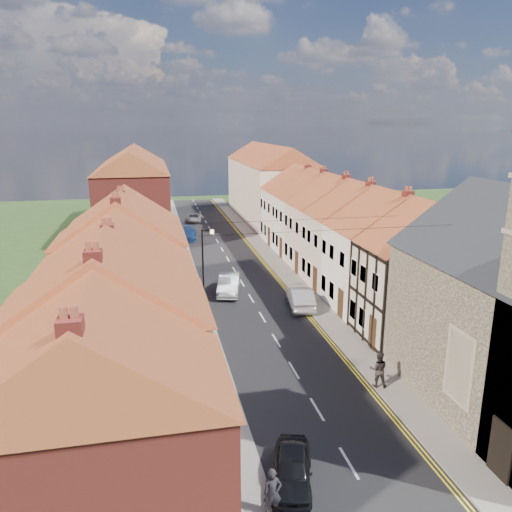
% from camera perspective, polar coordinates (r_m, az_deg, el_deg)
% --- Properties ---
extents(ground, '(160.00, 160.00, 0.00)m').
position_cam_1_polar(ground, '(20.70, 12.87, -25.41)').
color(ground, '#2A4F22').
rests_on(ground, ground).
extents(road, '(7.00, 90.00, 0.02)m').
position_cam_1_polar(road, '(46.65, -2.49, -1.61)').
color(road, black).
rests_on(road, ground).
extents(pavement_left, '(1.80, 90.00, 0.12)m').
position_cam_1_polar(pavement_left, '(46.16, -7.89, -1.86)').
color(pavement_left, gray).
rests_on(pavement_left, ground).
extents(pavement_right, '(1.80, 90.00, 0.12)m').
position_cam_1_polar(pavement_right, '(47.52, 2.75, -1.24)').
color(pavement_right, gray).
rests_on(pavement_right, ground).
extents(cottage_r_tudor, '(8.30, 5.20, 9.00)m').
position_cam_1_polar(cottage_r_tudor, '(32.71, 18.94, -1.53)').
color(cottage_r_tudor, '#B8AD9B').
rests_on(cottage_r_tudor, ground).
extents(cottage_r_white_near, '(8.30, 6.00, 9.00)m').
position_cam_1_polar(cottage_r_white_near, '(37.28, 14.81, 0.76)').
color(cottage_r_white_near, silver).
rests_on(cottage_r_white_near, ground).
extents(cottage_r_cream_mid, '(8.30, 5.20, 9.00)m').
position_cam_1_polar(cottage_r_cream_mid, '(42.04, 11.56, 2.54)').
color(cottage_r_cream_mid, '#B8AD9B').
rests_on(cottage_r_cream_mid, ground).
extents(cottage_r_pink, '(8.30, 6.00, 9.00)m').
position_cam_1_polar(cottage_r_pink, '(46.93, 8.97, 3.93)').
color(cottage_r_pink, beige).
rests_on(cottage_r_pink, ground).
extents(cottage_r_white_far, '(8.30, 5.20, 9.00)m').
position_cam_1_polar(cottage_r_white_far, '(51.93, 6.87, 5.07)').
color(cottage_r_white_far, silver).
rests_on(cottage_r_white_far, ground).
extents(cottage_r_cream_far, '(8.30, 6.00, 9.00)m').
position_cam_1_polar(cottage_r_cream_far, '(57.00, 5.13, 5.98)').
color(cottage_r_cream_far, silver).
rests_on(cottage_r_cream_far, ground).
extents(cottage_l_brick_near, '(8.30, 5.70, 8.80)m').
position_cam_1_polar(cottage_l_brick_near, '(16.62, -18.02, -18.28)').
color(cottage_l_brick_near, maroon).
rests_on(cottage_l_brick_near, ground).
extents(cottage_l_cream, '(8.30, 6.30, 9.10)m').
position_cam_1_polar(cottage_l_cream, '(21.64, -16.56, -9.60)').
color(cottage_l_cream, beige).
rests_on(cottage_l_cream, ground).
extents(cottage_l_white, '(8.30, 6.90, 8.80)m').
position_cam_1_polar(cottage_l_white, '(27.64, -15.58, -4.45)').
color(cottage_l_white, beige).
rests_on(cottage_l_white, ground).
extents(cottage_l_brick_mid, '(8.30, 5.70, 9.10)m').
position_cam_1_polar(cottage_l_brick_mid, '(33.41, -15.02, -0.78)').
color(cottage_l_brick_mid, '#B8AD9B').
rests_on(cottage_l_brick_mid, ground).
extents(cottage_l_pink, '(8.30, 6.30, 8.80)m').
position_cam_1_polar(cottage_l_pink, '(39.06, -14.62, 1.26)').
color(cottage_l_pink, maroon).
rests_on(cottage_l_pink, ground).
extents(block_right_far, '(8.30, 24.20, 10.50)m').
position_cam_1_polar(block_right_far, '(71.53, 1.55, 8.51)').
color(block_right_far, '#B8AD9B').
rests_on(block_right_far, ground).
extents(block_left_far, '(8.30, 24.20, 10.50)m').
position_cam_1_polar(block_left_far, '(64.66, -13.76, 7.41)').
color(block_left_far, maroon).
rests_on(block_left_far, ground).
extents(lamppost, '(0.88, 0.15, 6.00)m').
position_cam_1_polar(lamppost, '(35.66, -5.95, -1.00)').
color(lamppost, black).
rests_on(lamppost, pavement_left).
extents(car_near, '(2.50, 3.99, 1.27)m').
position_cam_1_polar(car_near, '(20.53, 4.14, -23.12)').
color(car_near, black).
rests_on(car_near, ground).
extents(car_mid, '(2.60, 4.86, 1.52)m').
position_cam_1_polar(car_mid, '(40.18, -3.11, -3.24)').
color(car_mid, '#A5A8AC').
rests_on(car_mid, ground).
extents(car_far, '(2.49, 4.84, 1.34)m').
position_cam_1_polar(car_far, '(59.54, -7.76, 2.57)').
color(car_far, navy).
rests_on(car_far, ground).
extents(car_distant, '(2.45, 4.22, 1.11)m').
position_cam_1_polar(car_distant, '(70.12, -7.04, 4.36)').
color(car_distant, '#96989D').
rests_on(car_distant, ground).
extents(pedestrian_left, '(0.66, 0.44, 1.76)m').
position_cam_1_polar(pedestrian_left, '(18.97, 1.90, -25.40)').
color(pedestrian_left, '#222227').
rests_on(pedestrian_left, pavement_left).
extents(pedestrian_right, '(1.11, 0.99, 1.91)m').
position_cam_1_polar(pedestrian_right, '(26.95, 13.82, -12.45)').
color(pedestrian_right, '#2A2322').
rests_on(pedestrian_right, pavement_right).
extents(car_mid_b, '(2.21, 4.77, 1.51)m').
position_cam_1_polar(car_mid_b, '(37.26, 5.09, -4.76)').
color(car_mid_b, '#B1B2B9').
rests_on(car_mid_b, ground).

